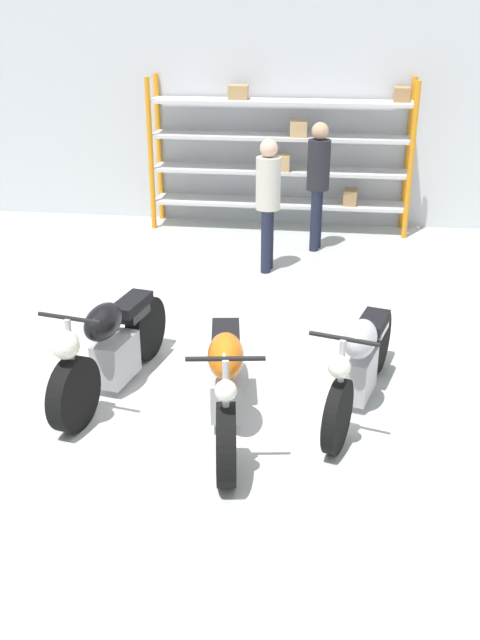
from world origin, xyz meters
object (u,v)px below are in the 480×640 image
shelving_rack (284,152)px  person_near_rack (268,195)px  motorcycle_silver (361,361)px  person_browsing (318,176)px  motorcycle_orange (226,381)px  motorcycle_black (111,347)px

shelving_rack → person_near_rack: 1.99m
motorcycle_silver → person_near_rack: person_near_rack is taller
shelving_rack → motorcycle_silver: (1.11, -5.37, -0.77)m
person_browsing → person_near_rack: bearing=69.1°
motorcycle_orange → motorcycle_black: bearing=-121.8°
motorcycle_black → motorcycle_orange: motorcycle_orange is taller
shelving_rack → motorcycle_black: shelving_rack is taller
motorcycle_silver → person_browsing: bearing=-157.7°
person_browsing → motorcycle_orange: bearing=94.0°
motorcycle_orange → motorcycle_silver: (1.13, 0.51, -0.00)m
shelving_rack → motorcycle_black: bearing=-102.0°
shelving_rack → motorcycle_silver: shelving_rack is taller
person_near_rack → motorcycle_black: bearing=79.0°
motorcycle_black → motorcycle_orange: size_ratio=0.95×
motorcycle_black → motorcycle_silver: bearing=101.6°
motorcycle_silver → person_near_rack: 3.64m
motorcycle_black → shelving_rack: bearing=179.0°
motorcycle_black → person_near_rack: person_near_rack is taller
shelving_rack → person_browsing: (0.57, -0.98, -0.13)m
motorcycle_black → person_browsing: bearing=169.8°
motorcycle_silver → motorcycle_orange: bearing=-50.5°
motorcycle_orange → person_browsing: bearing=164.6°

